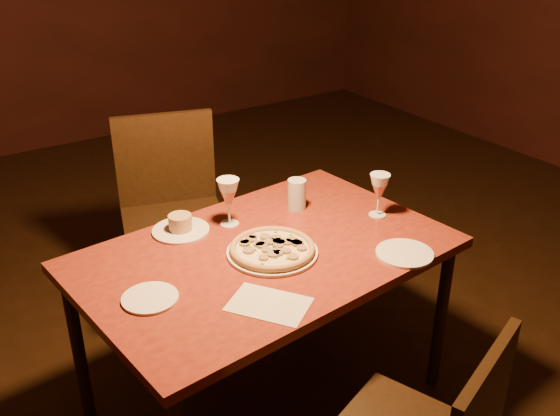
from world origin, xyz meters
TOP-DOWN VIEW (x-y plane):
  - floor at (0.00, 0.00)m, footprint 7.00×7.00m
  - dining_table at (-0.14, 0.12)m, footprint 1.37×0.95m
  - chair_far at (-0.15, 0.90)m, footprint 0.57×0.57m
  - pizza_plate at (-0.14, 0.08)m, footprint 0.32×0.32m
  - ramekin_saucer at (-0.33, 0.41)m, footprint 0.21×0.21m
  - wine_glass_far at (-0.15, 0.36)m, footprint 0.08×0.08m
  - wine_glass_right at (0.37, 0.10)m, footprint 0.08×0.08m
  - water_tumbler at (0.14, 0.33)m, footprint 0.07×0.07m
  - side_plate_left at (-0.60, 0.06)m, footprint 0.18×0.18m
  - side_plate_near at (0.24, -0.18)m, footprint 0.20×0.20m
  - menu_card at (-0.31, -0.17)m, footprint 0.27×0.29m

SIDE VIEW (x-z plane):
  - floor at x=0.00m, z-range 0.00..0.00m
  - chair_far at x=-0.15m, z-range 0.06..1.00m
  - dining_table at x=-0.14m, z-range 0.29..0.98m
  - menu_card at x=-0.31m, z-range 0.69..0.70m
  - side_plate_left at x=-0.60m, z-range 0.69..0.70m
  - side_plate_near at x=0.24m, z-range 0.69..0.70m
  - pizza_plate at x=-0.14m, z-range 0.69..0.73m
  - ramekin_saucer at x=-0.33m, z-range 0.68..0.75m
  - water_tumbler at x=0.14m, z-range 0.69..0.82m
  - wine_glass_right at x=0.37m, z-range 0.69..0.87m
  - wine_glass_far at x=-0.15m, z-range 0.69..0.88m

